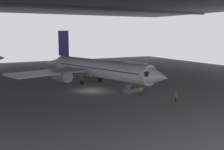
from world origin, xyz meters
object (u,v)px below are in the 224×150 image
object	(u,v)px
crew_worker_by_stairs	(141,90)
baggage_tug	(89,75)
crew_worker_near_nose	(176,96)
traffic_cone_orange	(176,92)
boarding_stairs	(134,88)
airplane_main	(97,68)

from	to	relation	value
crew_worker_by_stairs	baggage_tug	xyz separation A→B (m)	(0.47, 21.41, -0.38)
crew_worker_near_nose	baggage_tug	bearing A→B (deg)	93.35
traffic_cone_orange	boarding_stairs	bearing A→B (deg)	137.17
crew_worker_near_nose	crew_worker_by_stairs	distance (m)	6.19
boarding_stairs	crew_worker_near_nose	size ratio (longest dim) A/B	2.75
crew_worker_by_stairs	crew_worker_near_nose	bearing A→B (deg)	-70.48
boarding_stairs	crew_worker_near_nose	bearing A→B (deg)	-81.77
crew_worker_near_nose	boarding_stairs	bearing A→B (deg)	98.23
baggage_tug	crew_worker_near_nose	bearing A→B (deg)	-86.65
traffic_cone_orange	baggage_tug	size ratio (longest dim) A/B	0.27
crew_worker_by_stairs	baggage_tug	bearing A→B (deg)	88.74
traffic_cone_orange	crew_worker_by_stairs	bearing A→B (deg)	166.32
boarding_stairs	traffic_cone_orange	bearing A→B (deg)	-42.83
airplane_main	boarding_stairs	distance (m)	9.50
boarding_stairs	crew_worker_by_stairs	size ratio (longest dim) A/B	2.76
crew_worker_by_stairs	baggage_tug	world-z (taller)	crew_worker_by_stairs
traffic_cone_orange	baggage_tug	bearing A→B (deg)	103.33
crew_worker_near_nose	baggage_tug	size ratio (longest dim) A/B	0.72
airplane_main	traffic_cone_orange	xyz separation A→B (m)	(7.96, -13.47, -2.97)
crew_worker_by_stairs	traffic_cone_orange	distance (m)	6.09
baggage_tug	traffic_cone_orange	bearing A→B (deg)	-76.67
boarding_stairs	baggage_tug	distance (m)	18.08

